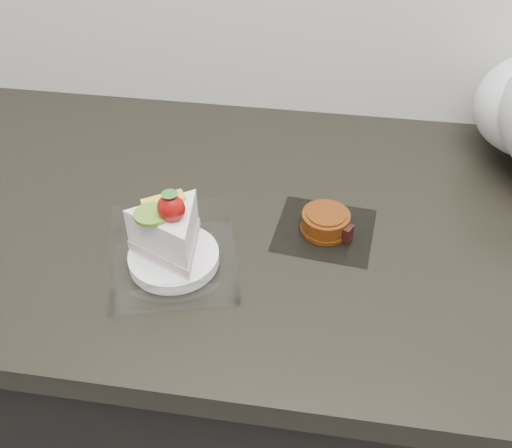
% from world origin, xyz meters
% --- Properties ---
extents(counter, '(2.04, 0.64, 0.90)m').
position_xyz_m(counter, '(0.00, 1.69, 0.45)').
color(counter, black).
rests_on(counter, ground).
extents(cake_tray, '(0.20, 0.20, 0.13)m').
position_xyz_m(cake_tray, '(-0.23, 1.56, 0.93)').
color(cake_tray, white).
rests_on(cake_tray, counter).
extents(mooncake_wrap, '(0.15, 0.14, 0.03)m').
position_xyz_m(mooncake_wrap, '(-0.03, 1.66, 0.91)').
color(mooncake_wrap, white).
rests_on(mooncake_wrap, counter).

